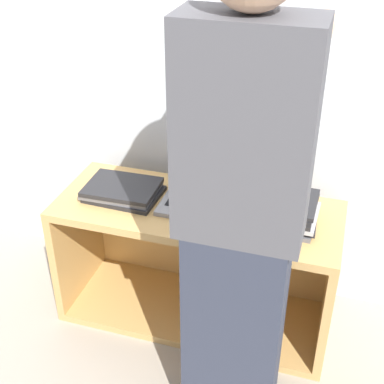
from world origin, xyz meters
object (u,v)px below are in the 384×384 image
(laptop_open, at_px, (200,192))
(laptop_stack_right, at_px, (277,209))
(laptop_stack_left, at_px, (123,190))
(person, at_px, (240,220))

(laptop_open, xyz_separation_m, laptop_stack_right, (0.34, -0.05, 0.01))
(laptop_stack_left, bearing_deg, person, -36.26)
(laptop_open, bearing_deg, laptop_stack_right, -8.52)
(laptop_open, height_order, laptop_stack_right, laptop_open)
(laptop_stack_left, distance_m, person, 0.81)
(laptop_open, height_order, person, person)
(laptop_stack_right, height_order, person, person)
(laptop_open, relative_size, laptop_stack_right, 0.94)
(laptop_stack_left, xyz_separation_m, person, (0.62, -0.45, 0.26))
(laptop_open, relative_size, person, 0.18)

